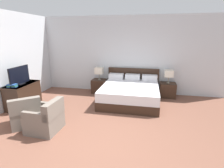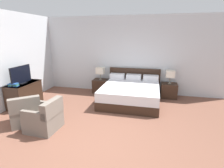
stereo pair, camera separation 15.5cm
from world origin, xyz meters
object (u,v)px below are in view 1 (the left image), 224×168
Objects in this scene: dresser at (23,95)px; book_blue_cover at (12,86)px; nightstand_right at (167,90)px; table_lamp_right at (169,74)px; armchair_companion at (46,119)px; nightstand_left at (99,86)px; table_lamp_left at (99,71)px; book_small_top at (12,85)px; book_red_cover at (12,87)px; armchair_by_window at (26,114)px; bed at (130,93)px; tv at (19,76)px.

book_blue_cover is (-0.01, -0.37, 0.40)m from dresser.
nightstand_right is 0.60m from table_lamp_right.
book_blue_cover is 1.77m from armchair_companion.
book_blue_cover is (-1.94, -2.20, 0.52)m from nightstand_left.
book_small_top is (-1.95, -2.20, -0.05)m from table_lamp_left.
nightstand_left is at bearing 81.67° from armchair_companion.
table_lamp_left reaches higher than book_red_cover.
nightstand_right is 2.36× the size of book_blue_cover.
nightstand_left is 2.15× the size of book_red_cover.
nightstand_left is 2.97m from book_red_cover.
armchair_companion is (-0.44, -3.00, 0.03)m from nightstand_left.
table_lamp_right is 0.49× the size of armchair_by_window.
bed is at bearing -29.20° from table_lamp_left.
tv reaches higher than bed.
book_red_cover is at bearing -153.88° from table_lamp_right.
nightstand_right is 0.50× the size of dresser.
book_small_top is 0.25× the size of armchair_by_window.
armchair_by_window is at bearing -142.04° from nightstand_right.
tv is (0.00, -0.04, 0.62)m from dresser.
nightstand_left is 0.68× the size of tv.
table_lamp_right is at bearing 22.24° from dresser.
tv reaches higher than armchair_companion.
armchair_by_window and armchair_companion have the same top height.
tv is (-4.47, -1.87, 0.13)m from table_lamp_right.
table_lamp_left is 2.94m from book_small_top.
nightstand_left is 0.57× the size of armchair_by_window.
nightstand_left is at bearing 48.59° from book_blue_cover.
bed is at bearing 19.26° from dresser.
tv reaches higher than armchair_by_window.
table_lamp_right is 1.96× the size of book_small_top.
table_lamp_right is at bearing 37.98° from armchair_by_window.
tv reaches higher than table_lamp_left.
book_red_cover is at bearing -91.55° from dresser.
bed is at bearing 53.25° from armchair_companion.
nightstand_left is 1.00× the size of nightstand_right.
table_lamp_left is 2.93m from book_blue_cover.
table_lamp_right is 5.00m from book_small_top.
dresser is 1.36× the size of tv.
table_lamp_left is at bearing 180.00° from table_lamp_right.
book_small_top is at bearing 143.28° from armchair_by_window.
tv is (-4.47, -1.87, 0.74)m from nightstand_right.
bed reaches higher than nightstand_right.
book_small_top reaches higher than armchair_companion.
table_lamp_right is 4.99m from book_blue_cover.
bed reaches higher than dresser.
book_red_cover is 0.03m from book_blue_cover.
book_small_top is 1.79m from armchair_companion.
book_small_top reaches higher than book_red_cover.
table_lamp_left is 3.10m from armchair_by_window.
book_blue_cover is at bearing 0.00° from book_small_top.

